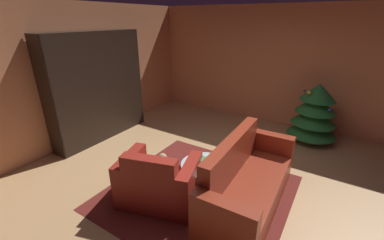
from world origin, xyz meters
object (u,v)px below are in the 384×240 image
Objects in this scene: book_stack_on_table at (205,163)px; decorated_tree at (315,113)px; bookshelf_unit at (104,88)px; coffee_table at (205,167)px; couch_red at (247,185)px; bottle_on_table at (218,158)px; armchair_red at (159,182)px.

book_stack_on_table is 2.84m from decorated_tree.
bookshelf_unit is at bearing -152.19° from decorated_tree.
bookshelf_unit reaches higher than coffee_table.
decorated_tree is (0.44, 2.58, 0.28)m from couch_red.
book_stack_on_table is (2.77, -0.64, -0.54)m from bookshelf_unit.
bottle_on_table is at bearing -9.95° from bookshelf_unit.
bottle_on_table is at bearing 44.64° from book_stack_on_table.
bottle_on_table is 0.22× the size of decorated_tree.
couch_red is 1.63× the size of decorated_tree.
coffee_table is at bearing 50.66° from armchair_red.
couch_red reaches higher than bottle_on_table.
couch_red is at bearing -99.77° from decorated_tree.
book_stack_on_table is at bearing 46.21° from armchair_red.
decorated_tree is at bearing 68.62° from book_stack_on_table.
armchair_red is at bearing -134.14° from bottle_on_table.
bookshelf_unit is 4.32m from decorated_tree.
armchair_red reaches higher than coffee_table.
decorated_tree is (3.80, 2.01, -0.43)m from bookshelf_unit.
couch_red reaches higher than coffee_table.
bottle_on_table is (0.17, 0.09, 0.15)m from coffee_table.
decorated_tree reaches higher than armchair_red.
bottle_on_table is (0.13, 0.13, 0.05)m from book_stack_on_table.
bookshelf_unit is at bearing 154.21° from armchair_red.
bottle_on_table is at bearing -109.76° from decorated_tree.
bookshelf_unit is 1.80× the size of armchair_red.
coffee_table is 0.24m from bottle_on_table.
decorated_tree is at bearing 64.44° from armchair_red.
coffee_table is 3.14× the size of book_stack_on_table.
armchair_red is at bearing -115.56° from decorated_tree.
couch_red is at bearing 6.74° from book_stack_on_table.
book_stack_on_table is (0.03, -0.04, 0.10)m from coffee_table.
book_stack_on_table is (-0.59, -0.07, 0.18)m from couch_red.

